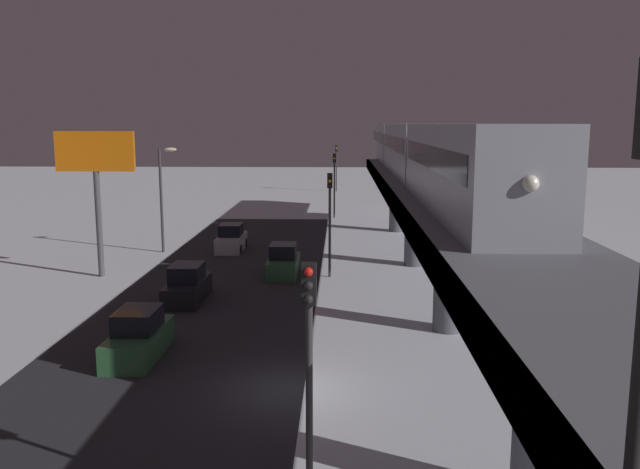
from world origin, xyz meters
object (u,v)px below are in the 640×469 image
object	(u,v)px
sedan_green	(283,263)
sedan_green_2	(139,337)
sedan_silver	(231,240)
subway_train	(414,148)
traffic_light_mid	(330,209)
commercial_billboard	(96,166)
sedan_black	(187,286)
traffic_light_far	(334,176)
traffic_light_near	(309,361)
traffic_light_distant	(336,161)

from	to	relation	value
sedan_green	sedan_green_2	world-z (taller)	same
sedan_silver	subway_train	bearing A→B (deg)	166.14
traffic_light_mid	commercial_billboard	xyz separation A→B (m)	(14.13, 0.30, 2.63)
sedan_black	traffic_light_mid	world-z (taller)	traffic_light_mid
traffic_light_far	traffic_light_near	bearing A→B (deg)	90.00
traffic_light_near	traffic_light_far	xyz separation A→B (m)	(0.00, -51.69, 0.00)
subway_train	commercial_billboard	size ratio (longest dim) A/B	6.23
traffic_light_distant	commercial_billboard	xyz separation A→B (m)	(14.13, 51.99, 2.63)
traffic_light_mid	traffic_light_distant	xyz separation A→B (m)	(0.00, -51.69, 0.00)
sedan_black	traffic_light_far	size ratio (longest dim) A/B	0.70
subway_train	traffic_light_far	bearing A→B (deg)	-74.79
traffic_light_far	sedan_green	bearing A→B (deg)	83.50
traffic_light_far	commercial_billboard	bearing A→B (deg)	61.60
sedan_green	traffic_light_distant	size ratio (longest dim) A/B	0.65
subway_train	sedan_silver	distance (m)	15.18
sedan_green_2	traffic_light_distant	xyz separation A→B (m)	(-7.50, -65.99, 3.40)
sedan_green	commercial_billboard	size ratio (longest dim) A/B	0.47
sedan_green_2	subway_train	bearing A→B (deg)	-123.86
traffic_light_mid	traffic_light_distant	world-z (taller)	same
traffic_light_near	traffic_light_far	size ratio (longest dim) A/B	1.00
sedan_silver	sedan_green	distance (m)	9.29
sedan_green_2	commercial_billboard	world-z (taller)	commercial_billboard
commercial_billboard	sedan_green_2	bearing A→B (deg)	115.36
sedan_silver	commercial_billboard	world-z (taller)	commercial_billboard
traffic_light_distant	traffic_light_mid	bearing A→B (deg)	90.00
sedan_green	traffic_light_near	size ratio (longest dim) A/B	0.65
sedan_green_2	sedan_black	distance (m)	8.52
sedan_silver	traffic_light_near	size ratio (longest dim) A/B	0.68
traffic_light_mid	traffic_light_far	bearing A→B (deg)	-90.00
traffic_light_distant	subway_train	bearing A→B (deg)	96.88
traffic_light_far	commercial_billboard	xyz separation A→B (m)	(14.13, 26.15, 2.63)
traffic_light_far	traffic_light_distant	size ratio (longest dim) A/B	1.00
sedan_silver	sedan_black	xyz separation A→B (m)	(-0.00, 14.24, 0.01)
traffic_light_mid	traffic_light_distant	distance (m)	51.69
sedan_black	traffic_light_far	world-z (taller)	traffic_light_far
subway_train	sedan_green	size ratio (longest dim) A/B	13.35
sedan_black	traffic_light_distant	xyz separation A→B (m)	(-7.50, -57.47, 3.40)
sedan_black	commercial_billboard	bearing A→B (deg)	-39.52
sedan_green_2	traffic_light_near	size ratio (longest dim) A/B	0.71
sedan_green	subway_train	bearing A→B (deg)	29.65
sedan_green_2	commercial_billboard	xyz separation A→B (m)	(6.63, -14.00, 6.03)
sedan_silver	traffic_light_far	xyz separation A→B (m)	(-7.50, -17.38, 3.41)
traffic_light_mid	traffic_light_far	distance (m)	25.85
sedan_silver	sedan_black	world-z (taller)	same
subway_train	sedan_silver	world-z (taller)	subway_train
subway_train	traffic_light_near	world-z (taller)	subway_train
sedan_black	subway_train	bearing A→B (deg)	-139.96
subway_train	sedan_green	world-z (taller)	subway_train
sedan_silver	traffic_light_far	bearing A→B (deg)	-113.35
sedan_silver	traffic_light_distant	xyz separation A→B (m)	(-7.50, -43.22, 3.41)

